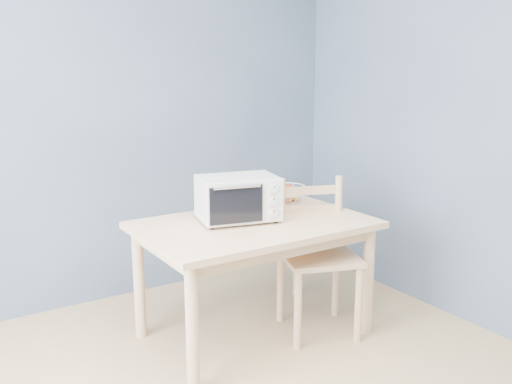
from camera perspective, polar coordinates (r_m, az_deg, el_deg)
room at (r=2.07m, az=1.26°, el=1.57°), size 4.01×4.51×2.61m
dining_table at (r=3.53m, az=-0.17°, el=-4.58°), size 1.40×0.90×0.75m
toaster_oven at (r=3.49m, az=-2.10°, el=-0.60°), size 0.54×0.42×0.28m
fruit_basket at (r=3.99m, az=3.14°, el=-0.17°), size 0.30×0.30×0.13m
dining_chair at (r=3.70m, az=6.07°, el=-6.55°), size 0.59×0.59×0.98m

